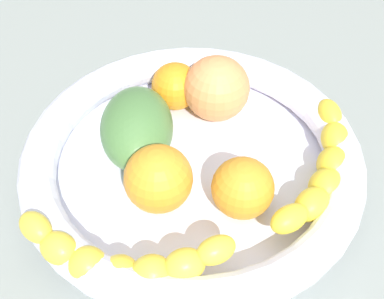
{
  "coord_description": "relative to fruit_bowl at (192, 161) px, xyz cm",
  "views": [
    {
      "loc": [
        15.27,
        31.57,
        45.51
      ],
      "look_at": [
        0.0,
        0.0,
        7.51
      ],
      "focal_mm": 47.07,
      "sensor_mm": 36.0,
      "label": 1
    }
  ],
  "objects": [
    {
      "name": "kitchen_counter",
      "position": [
        0.0,
        0.0,
        -4.24
      ],
      "size": [
        120.0,
        120.0,
        3.0
      ],
      "primitive_type": "cube",
      "color": "gray",
      "rests_on": "ground"
    },
    {
      "name": "fruit_bowl",
      "position": [
        0.0,
        0.0,
        0.0
      ],
      "size": [
        35.64,
        35.64,
        5.32
      ],
      "color": "white",
      "rests_on": "kitchen_counter"
    },
    {
      "name": "banana_draped_left",
      "position": [
        11.12,
        8.98,
        1.59
      ],
      "size": [
        16.84,
        12.59,
        5.1
      ],
      "color": "yellow",
      "rests_on": "fruit_bowl"
    },
    {
      "name": "banana_draped_right",
      "position": [
        -10.83,
        7.98,
        1.39
      ],
      "size": [
        15.53,
        13.54,
        4.14
      ],
      "color": "yellow",
      "rests_on": "fruit_bowl"
    },
    {
      "name": "orange_front",
      "position": [
        4.76,
        2.38,
        2.17
      ],
      "size": [
        6.79,
        6.79,
        6.79
      ],
      "primitive_type": "sphere",
      "color": "orange",
      "rests_on": "fruit_bowl"
    },
    {
      "name": "orange_mid_left",
      "position": [
        -2.16,
        6.7,
        1.84
      ],
      "size": [
        6.13,
        6.13,
        6.13
      ],
      "primitive_type": "sphere",
      "color": "orange",
      "rests_on": "fruit_bowl"
    },
    {
      "name": "orange_mid_right",
      "position": [
        -2.72,
        -10.09,
        1.59
      ],
      "size": [
        5.63,
        5.63,
        5.63
      ],
      "primitive_type": "sphere",
      "color": "orange",
      "rests_on": "fruit_bowl"
    },
    {
      "name": "peach_blush",
      "position": [
        -6.31,
        -6.64,
        2.56
      ],
      "size": [
        7.57,
        7.57,
        7.57
      ],
      "primitive_type": "sphere",
      "color": "#F69354",
      "rests_on": "fruit_bowl"
    },
    {
      "name": "mango_green",
      "position": [
        3.94,
        -5.43,
        1.83
      ],
      "size": [
        11.7,
        13.66,
        6.12
      ],
      "primitive_type": "ellipsoid",
      "rotation": [
        0.0,
        0.0,
        1.17
      ],
      "color": "#4B7B3F",
      "rests_on": "fruit_bowl"
    }
  ]
}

